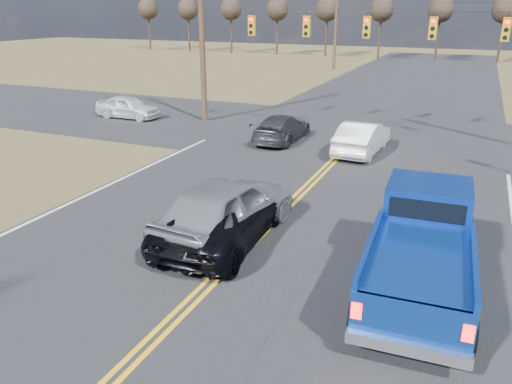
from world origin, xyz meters
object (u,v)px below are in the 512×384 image
at_px(silver_suv, 226,208).
at_px(cross_car_west, 128,107).
at_px(pickup_truck, 422,248).
at_px(dgrey_car_queue, 282,128).
at_px(white_car_queue, 362,137).
at_px(black_suv, 222,218).

height_order(silver_suv, cross_car_west, silver_suv).
height_order(pickup_truck, cross_car_west, pickup_truck).
xyz_separation_m(dgrey_car_queue, cross_car_west, (-10.23, 1.36, 0.02)).
distance_m(white_car_queue, cross_car_west, 14.46).
xyz_separation_m(black_suv, dgrey_car_queue, (-2.49, 11.19, -0.06)).
relative_size(black_suv, white_car_queue, 1.15).
bearing_deg(silver_suv, black_suv, 94.85).
bearing_deg(white_car_queue, cross_car_west, -4.74).
relative_size(white_car_queue, cross_car_west, 1.13).
xyz_separation_m(pickup_truck, dgrey_car_queue, (-7.83, 11.66, -0.43)).
xyz_separation_m(pickup_truck, white_car_queue, (-3.74, 11.05, -0.34)).
bearing_deg(black_suv, pickup_truck, 172.16).
bearing_deg(black_suv, silver_suv, -92.83).
xyz_separation_m(silver_suv, dgrey_car_queue, (-2.49, 10.92, -0.26)).
bearing_deg(pickup_truck, silver_suv, 169.33).
bearing_deg(black_suv, cross_car_west, -47.45).
bearing_deg(dgrey_car_queue, cross_car_west, -7.44).
bearing_deg(white_car_queue, black_suv, 84.50).
height_order(black_suv, white_car_queue, white_car_queue).
relative_size(pickup_truck, black_suv, 1.17).
height_order(white_car_queue, cross_car_west, white_car_queue).
bearing_deg(pickup_truck, black_suv, 172.25).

